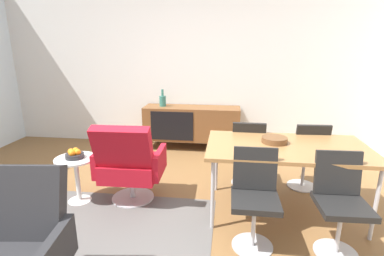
{
  "coord_description": "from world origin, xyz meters",
  "views": [
    {
      "loc": [
        0.76,
        -2.45,
        1.71
      ],
      "look_at": [
        0.39,
        0.5,
        0.87
      ],
      "focal_mm": 27.38,
      "sensor_mm": 36.0,
      "label": 1
    }
  ],
  "objects_px": {
    "sideboard": "(192,123)",
    "dining_chair_front_right": "(340,200)",
    "armchair_black_shell": "(9,247)",
    "wooden_bowl_on_table": "(274,140)",
    "dining_chair_back_right": "(307,153)",
    "fruit_bowl": "(74,154)",
    "lounge_chair_red": "(129,163)",
    "vase_cobalt": "(163,101)",
    "dining_chair_back_left": "(247,150)",
    "dining_table": "(287,150)",
    "dining_chair_front_left": "(255,195)",
    "side_table_round": "(77,175)"
  },
  "relations": [
    {
      "from": "sideboard",
      "to": "vase_cobalt",
      "type": "relative_size",
      "value": 5.61
    },
    {
      "from": "vase_cobalt",
      "to": "wooden_bowl_on_table",
      "type": "relative_size",
      "value": 1.1
    },
    {
      "from": "armchair_black_shell",
      "to": "dining_chair_front_right",
      "type": "bearing_deg",
      "value": 21.01
    },
    {
      "from": "vase_cobalt",
      "to": "lounge_chair_red",
      "type": "distance_m",
      "value": 1.91
    },
    {
      "from": "dining_chair_front_left",
      "to": "dining_chair_back_right",
      "type": "bearing_deg",
      "value": 57.81
    },
    {
      "from": "vase_cobalt",
      "to": "dining_chair_back_right",
      "type": "relative_size",
      "value": 0.33
    },
    {
      "from": "vase_cobalt",
      "to": "lounge_chair_red",
      "type": "relative_size",
      "value": 0.3
    },
    {
      "from": "dining_chair_back_right",
      "to": "lounge_chair_red",
      "type": "xyz_separation_m",
      "value": [
        -2.02,
        -0.56,
        -0.0
      ]
    },
    {
      "from": "wooden_bowl_on_table",
      "to": "lounge_chair_red",
      "type": "height_order",
      "value": "lounge_chair_red"
    },
    {
      "from": "vase_cobalt",
      "to": "armchair_black_shell",
      "type": "relative_size",
      "value": 0.3
    },
    {
      "from": "side_table_round",
      "to": "lounge_chair_red",
      "type": "bearing_deg",
      "value": 5.9
    },
    {
      "from": "sideboard",
      "to": "vase_cobalt",
      "type": "bearing_deg",
      "value": 179.78
    },
    {
      "from": "dining_chair_front_left",
      "to": "wooden_bowl_on_table",
      "type": "bearing_deg",
      "value": 69.98
    },
    {
      "from": "dining_chair_front_left",
      "to": "lounge_chair_red",
      "type": "relative_size",
      "value": 0.9
    },
    {
      "from": "sideboard",
      "to": "dining_table",
      "type": "xyz_separation_m",
      "value": [
        1.21,
        -1.88,
        0.26
      ]
    },
    {
      "from": "fruit_bowl",
      "to": "side_table_round",
      "type": "bearing_deg",
      "value": 4.76
    },
    {
      "from": "sideboard",
      "to": "dining_chair_front_right",
      "type": "relative_size",
      "value": 1.87
    },
    {
      "from": "fruit_bowl",
      "to": "dining_chair_front_left",
      "type": "bearing_deg",
      "value": -14.63
    },
    {
      "from": "sideboard",
      "to": "dining_chair_front_right",
      "type": "bearing_deg",
      "value": -57.42
    },
    {
      "from": "lounge_chair_red",
      "to": "side_table_round",
      "type": "bearing_deg",
      "value": -174.1
    },
    {
      "from": "vase_cobalt",
      "to": "fruit_bowl",
      "type": "height_order",
      "value": "vase_cobalt"
    },
    {
      "from": "dining_chair_front_right",
      "to": "dining_chair_back_right",
      "type": "xyz_separation_m",
      "value": [
        0.01,
        1.12,
        0.0
      ]
    },
    {
      "from": "dining_chair_back_left",
      "to": "armchair_black_shell",
      "type": "relative_size",
      "value": 0.9
    },
    {
      "from": "armchair_black_shell",
      "to": "side_table_round",
      "type": "xyz_separation_m",
      "value": [
        -0.29,
        1.38,
        -0.15
      ]
    },
    {
      "from": "lounge_chair_red",
      "to": "dining_chair_front_left",
      "type": "bearing_deg",
      "value": -23.04
    },
    {
      "from": "dining_chair_back_left",
      "to": "armchair_black_shell",
      "type": "distance_m",
      "value": 2.57
    },
    {
      "from": "dining_chair_front_right",
      "to": "dining_chair_front_left",
      "type": "relative_size",
      "value": 1.0
    },
    {
      "from": "lounge_chair_red",
      "to": "fruit_bowl",
      "type": "bearing_deg",
      "value": -174.11
    },
    {
      "from": "sideboard",
      "to": "wooden_bowl_on_table",
      "type": "bearing_deg",
      "value": -58.71
    },
    {
      "from": "sideboard",
      "to": "wooden_bowl_on_table",
      "type": "distance_m",
      "value": 2.13
    },
    {
      "from": "armchair_black_shell",
      "to": "dining_chair_back_right",
      "type": "bearing_deg",
      "value": 40.91
    },
    {
      "from": "dining_chair_back_left",
      "to": "dining_chair_front_right",
      "type": "distance_m",
      "value": 1.32
    },
    {
      "from": "dining_chair_back_left",
      "to": "dining_chair_back_right",
      "type": "bearing_deg",
      "value": 0.01
    },
    {
      "from": "wooden_bowl_on_table",
      "to": "armchair_black_shell",
      "type": "height_order",
      "value": "armchair_black_shell"
    },
    {
      "from": "dining_table",
      "to": "lounge_chair_red",
      "type": "relative_size",
      "value": 1.69
    },
    {
      "from": "dining_chair_front_right",
      "to": "dining_chair_back_right",
      "type": "relative_size",
      "value": 1.0
    },
    {
      "from": "dining_chair_back_left",
      "to": "lounge_chair_red",
      "type": "relative_size",
      "value": 0.9
    },
    {
      "from": "vase_cobalt",
      "to": "dining_chair_front_left",
      "type": "height_order",
      "value": "vase_cobalt"
    },
    {
      "from": "dining_chair_front_left",
      "to": "sideboard",
      "type": "bearing_deg",
      "value": 109.43
    },
    {
      "from": "sideboard",
      "to": "lounge_chair_red",
      "type": "bearing_deg",
      "value": -103.55
    },
    {
      "from": "wooden_bowl_on_table",
      "to": "fruit_bowl",
      "type": "height_order",
      "value": "wooden_bowl_on_table"
    },
    {
      "from": "armchair_black_shell",
      "to": "fruit_bowl",
      "type": "relative_size",
      "value": 4.73
    },
    {
      "from": "dining_table",
      "to": "dining_chair_back_left",
      "type": "distance_m",
      "value": 0.7
    },
    {
      "from": "wooden_bowl_on_table",
      "to": "dining_chair_back_right",
      "type": "bearing_deg",
      "value": 45.49
    },
    {
      "from": "dining_chair_back_left",
      "to": "lounge_chair_red",
      "type": "height_order",
      "value": "lounge_chair_red"
    },
    {
      "from": "wooden_bowl_on_table",
      "to": "side_table_round",
      "type": "xyz_separation_m",
      "value": [
        -2.13,
        -0.14,
        -0.45
      ]
    },
    {
      "from": "dining_chair_front_left",
      "to": "fruit_bowl",
      "type": "height_order",
      "value": "dining_chair_front_left"
    },
    {
      "from": "dining_chair_back_left",
      "to": "fruit_bowl",
      "type": "distance_m",
      "value": 2.0
    },
    {
      "from": "vase_cobalt",
      "to": "dining_chair_front_right",
      "type": "relative_size",
      "value": 0.33
    },
    {
      "from": "dining_chair_front_right",
      "to": "armchair_black_shell",
      "type": "height_order",
      "value": "armchair_black_shell"
    }
  ]
}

